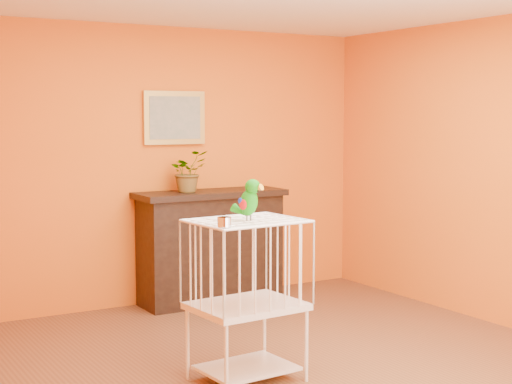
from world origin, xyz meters
TOP-DOWN VIEW (x-y plane):
  - ground at (0.00, 0.00)m, footprint 4.50×4.50m
  - room_shell at (0.00, 0.00)m, footprint 4.50×4.50m
  - console_cabinet at (0.26, 2.00)m, footprint 1.43×0.51m
  - potted_plant at (0.03, 2.00)m, footprint 0.41×0.44m
  - framed_picture at (0.00, 2.22)m, footprint 0.62×0.04m
  - birdcage at (-0.55, -0.10)m, footprint 0.74×0.59m
  - feed_cup at (-0.83, -0.33)m, footprint 0.09×0.09m
  - parrot at (-0.55, -0.14)m, footprint 0.17×0.24m

SIDE VIEW (x-z plane):
  - ground at x=0.00m, z-range 0.00..0.00m
  - console_cabinet at x=0.26m, z-range 0.00..1.07m
  - birdcage at x=-0.55m, z-range 0.02..1.11m
  - feed_cup at x=-0.83m, z-range 1.09..1.15m
  - potted_plant at x=0.03m, z-range 1.06..1.36m
  - parrot at x=-0.55m, z-range 1.09..1.37m
  - room_shell at x=0.00m, z-range -0.67..3.83m
  - framed_picture at x=0.00m, z-range 1.50..2.00m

